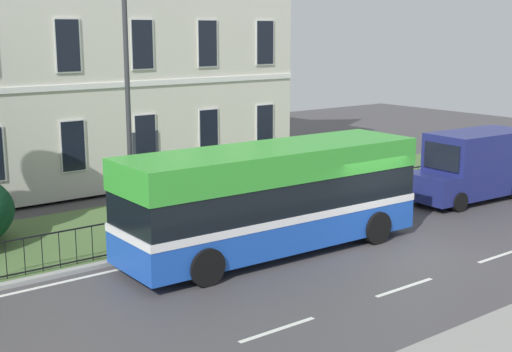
{
  "coord_description": "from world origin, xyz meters",
  "views": [
    {
      "loc": [
        -14.85,
        -12.4,
        6.15
      ],
      "look_at": [
        -1.73,
        4.41,
        1.71
      ],
      "focal_mm": 49.78,
      "sensor_mm": 36.0,
      "label": 1
    }
  ],
  "objects_px": {
    "georgian_townhouse": "(91,13)",
    "street_lamp_post": "(128,96)",
    "single_decker_bus": "(273,197)",
    "litter_bin": "(366,182)",
    "white_panel_van": "(474,165)"
  },
  "relations": [
    {
      "from": "street_lamp_post",
      "to": "litter_bin",
      "type": "bearing_deg",
      "value": -2.43
    },
    {
      "from": "white_panel_van",
      "to": "street_lamp_post",
      "type": "bearing_deg",
      "value": -8.55
    },
    {
      "from": "single_decker_bus",
      "to": "white_panel_van",
      "type": "xyz_separation_m",
      "value": [
        9.74,
        0.34,
        -0.3
      ]
    },
    {
      "from": "street_lamp_post",
      "to": "litter_bin",
      "type": "distance_m",
      "value": 9.94
    },
    {
      "from": "litter_bin",
      "to": "street_lamp_post",
      "type": "bearing_deg",
      "value": 177.57
    },
    {
      "from": "georgian_townhouse",
      "to": "single_decker_bus",
      "type": "bearing_deg",
      "value": -94.33
    },
    {
      "from": "street_lamp_post",
      "to": "single_decker_bus",
      "type": "bearing_deg",
      "value": -46.77
    },
    {
      "from": "white_panel_van",
      "to": "street_lamp_post",
      "type": "height_order",
      "value": "street_lamp_post"
    },
    {
      "from": "georgian_townhouse",
      "to": "single_decker_bus",
      "type": "height_order",
      "value": "georgian_townhouse"
    },
    {
      "from": "white_panel_van",
      "to": "georgian_townhouse",
      "type": "bearing_deg",
      "value": -52.18
    },
    {
      "from": "litter_bin",
      "to": "georgian_townhouse",
      "type": "bearing_deg",
      "value": 117.58
    },
    {
      "from": "white_panel_van",
      "to": "street_lamp_post",
      "type": "xyz_separation_m",
      "value": [
        -12.53,
        2.63,
        3.04
      ]
    },
    {
      "from": "georgian_townhouse",
      "to": "street_lamp_post",
      "type": "distance_m",
      "value": 11.06
    },
    {
      "from": "single_decker_bus",
      "to": "litter_bin",
      "type": "bearing_deg",
      "value": 23.32
    },
    {
      "from": "white_panel_van",
      "to": "litter_bin",
      "type": "distance_m",
      "value": 4.0
    }
  ]
}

